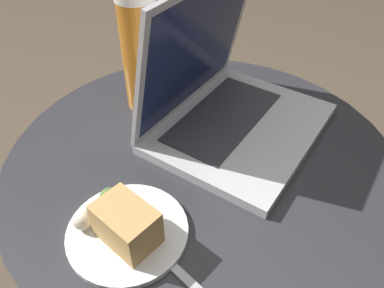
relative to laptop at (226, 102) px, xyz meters
The scene contains 5 objects.
table 0.24m from the laptop, 155.26° to the right, with size 0.68×0.68×0.58m.
laptop is the anchor object (origin of this frame).
beer_glass 0.19m from the laptop, 117.40° to the left, with size 0.07×0.07×0.24m.
snack_plate 0.30m from the laptop, 159.65° to the right, with size 0.17×0.17×0.07m.
fork 0.30m from the laptop, 150.00° to the right, with size 0.04×0.17×0.00m.
Camera 1 is at (-0.31, -0.36, 1.03)m, focal length 35.00 mm.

